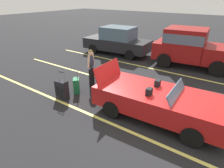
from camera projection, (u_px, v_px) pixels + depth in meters
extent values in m
plane|color=black|center=(156.00, 116.00, 6.49)|extent=(80.00, 80.00, 0.00)
cube|color=#EAE066|center=(140.00, 136.00, 5.59)|extent=(18.00, 0.12, 0.01)
cube|color=#EAE066|center=(172.00, 99.00, 7.60)|extent=(18.00, 0.12, 0.01)
cube|color=#EAE066|center=(190.00, 77.00, 9.60)|extent=(18.00, 0.12, 0.01)
cube|color=red|center=(158.00, 100.00, 6.23)|extent=(4.18, 1.96, 0.64)
cube|color=red|center=(205.00, 117.00, 5.58)|extent=(1.39, 1.73, 0.38)
cube|color=slate|center=(176.00, 91.00, 5.78)|extent=(0.26, 1.56, 0.31)
cube|color=black|center=(158.00, 83.00, 6.43)|extent=(0.17, 0.23, 0.22)
cube|color=black|center=(149.00, 92.00, 5.86)|extent=(0.17, 0.23, 0.22)
cube|color=red|center=(108.00, 72.00, 6.91)|extent=(0.30, 1.51, 0.62)
cylinder|color=black|center=(203.00, 109.00, 6.37)|extent=(0.61, 0.25, 0.60)
cylinder|color=black|center=(192.00, 136.00, 5.13)|extent=(0.61, 0.25, 0.60)
cylinder|color=black|center=(134.00, 90.00, 7.60)|extent=(0.61, 0.25, 0.60)
cylinder|color=black|center=(112.00, 109.00, 6.36)|extent=(0.61, 0.25, 0.60)
cube|color=black|center=(62.00, 90.00, 7.49)|extent=(0.50, 0.32, 0.74)
cube|color=black|center=(59.00, 92.00, 7.40)|extent=(0.38, 0.05, 0.41)
cylinder|color=gray|center=(64.00, 77.00, 7.26)|extent=(0.02, 0.02, 0.34)
cylinder|color=gray|center=(59.00, 76.00, 7.39)|extent=(0.02, 0.02, 0.34)
cylinder|color=black|center=(61.00, 72.00, 7.25)|extent=(0.27, 0.05, 0.03)
sphere|color=black|center=(68.00, 97.00, 7.64)|extent=(0.04, 0.04, 0.04)
sphere|color=black|center=(62.00, 95.00, 7.80)|extent=(0.04, 0.04, 0.04)
cube|color=#19723F|center=(76.00, 86.00, 7.96)|extent=(0.45, 0.46, 0.62)
cylinder|color=gray|center=(77.00, 76.00, 7.68)|extent=(0.03, 0.03, 0.30)
cylinder|color=gray|center=(77.00, 74.00, 7.88)|extent=(0.03, 0.03, 0.30)
cylinder|color=black|center=(77.00, 72.00, 7.71)|extent=(0.17, 0.18, 0.03)
sphere|color=black|center=(79.00, 93.00, 7.97)|extent=(0.04, 0.04, 0.04)
sphere|color=black|center=(79.00, 90.00, 8.22)|extent=(0.04, 0.04, 0.04)
ellipsoid|color=black|center=(62.00, 85.00, 8.36)|extent=(0.71, 0.56, 0.30)
torus|color=black|center=(62.00, 82.00, 8.28)|extent=(0.50, 0.50, 0.02)
cylinder|color=black|center=(93.00, 76.00, 8.62)|extent=(0.18, 0.18, 0.82)
cylinder|color=black|center=(91.00, 78.00, 8.45)|extent=(0.18, 0.18, 0.82)
ellipsoid|color=#2D384C|center=(91.00, 62.00, 8.23)|extent=(0.28, 0.36, 0.60)
sphere|color=beige|center=(91.00, 53.00, 8.07)|extent=(0.21, 0.21, 0.21)
sphere|color=olive|center=(91.00, 52.00, 8.05)|extent=(0.18, 0.18, 0.18)
cylinder|color=beige|center=(93.00, 59.00, 8.38)|extent=(0.13, 0.21, 0.53)
cylinder|color=beige|center=(89.00, 62.00, 8.04)|extent=(0.13, 0.21, 0.53)
cube|color=black|center=(117.00, 44.00, 13.12)|extent=(4.62, 2.13, 0.70)
cube|color=slate|center=(118.00, 33.00, 12.75)|extent=(2.22, 1.77, 0.80)
cylinder|color=black|center=(93.00, 49.00, 13.27)|extent=(0.65, 0.27, 0.64)
cylinder|color=black|center=(106.00, 44.00, 14.56)|extent=(0.65, 0.27, 0.64)
cylinder|color=black|center=(130.00, 55.00, 11.97)|extent=(0.65, 0.27, 0.64)
cylinder|color=black|center=(140.00, 49.00, 13.26)|extent=(0.65, 0.27, 0.64)
cube|color=maroon|center=(165.00, 48.00, 11.34)|extent=(1.29, 2.00, 0.90)
cube|color=maroon|center=(185.00, 44.00, 10.71)|extent=(2.28, 2.11, 1.70)
cube|color=slate|center=(186.00, 37.00, 10.54)|extent=(2.25, 2.12, 0.51)
cylinder|color=black|center=(164.00, 60.00, 10.72)|extent=(0.82, 0.36, 0.80)
cylinder|color=black|center=(172.00, 53.00, 12.15)|extent=(0.82, 0.36, 0.80)
cylinder|color=black|center=(217.00, 69.00, 9.54)|extent=(0.82, 0.36, 0.80)
cylinder|color=black|center=(219.00, 59.00, 10.97)|extent=(0.82, 0.36, 0.80)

